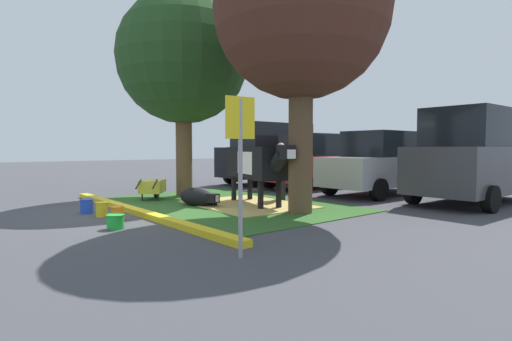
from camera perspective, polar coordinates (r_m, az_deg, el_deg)
name	(u,v)px	position (r m, az deg, el deg)	size (l,w,h in m)	color
ground_plane	(138,211)	(9.88, -16.68, -5.56)	(80.00, 80.00, 0.00)	#424247
grass_island	(226,204)	(10.54, -4.38, -4.84)	(6.76, 4.58, 0.02)	#2D5B23
curb_yellow	(137,212)	(9.35, -16.73, -5.68)	(7.96, 0.24, 0.12)	yellow
hay_bedding	(247,205)	(10.31, -1.29, -4.92)	(3.20, 2.40, 0.04)	tan
shade_tree_left	(183,59)	(12.67, -10.46, 15.52)	(3.98, 3.98, 6.22)	brown
shade_tree_right	(301,12)	(9.50, 6.55, 21.68)	(3.93, 3.93, 6.51)	brown
cow_holstein	(257,163)	(10.19, 0.08, 1.07)	(3.07, 1.26, 1.56)	black
calf_lying	(197,197)	(10.22, -8.47, -3.82)	(1.33, 0.70, 0.48)	black
person_handler	(281,170)	(11.12, 3.59, 0.09)	(0.51, 0.34, 1.64)	black
wheelbarrow	(153,187)	(11.74, -14.65, -2.25)	(1.43, 1.27, 0.63)	gold
parking_sign	(240,145)	(5.29, -2.28, 3.71)	(0.07, 0.44, 2.17)	#99999E
bucket_blue	(87,206)	(9.85, -23.20, -4.71)	(0.30, 0.30, 0.33)	blue
bucket_yellow	(102,209)	(9.26, -21.30, -5.18)	(0.28, 0.28, 0.32)	yellow
bucket_orange	(117,213)	(8.68, -19.38, -5.78)	(0.27, 0.27, 0.29)	orange
bucket_green	(115,221)	(7.80, -19.59, -6.89)	(0.33, 0.33, 0.27)	green
suv_black	(272,153)	(16.72, 2.37, 2.48)	(2.17, 4.63, 2.52)	black
sedan_red	(314,162)	(15.04, 8.39, 1.28)	(2.07, 4.43, 2.02)	red
sedan_blue	(381,164)	(13.31, 17.58, 0.91)	(2.07, 4.43, 2.02)	#B7B7BC
suv_dark_grey	(476,156)	(12.26, 29.14, 1.81)	(2.17, 4.63, 2.52)	#3D3D42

